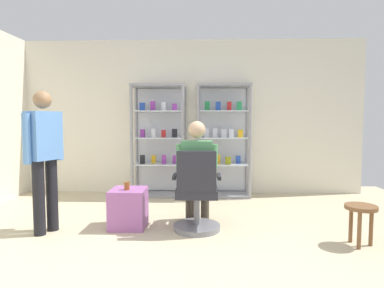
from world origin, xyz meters
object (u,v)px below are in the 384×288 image
Objects in this scene: seated_shopkeeper at (197,169)px; standing_customer at (44,152)px; office_chair at (197,198)px; display_cabinet_right at (223,139)px; wooden_stool at (361,214)px; storage_crate at (129,208)px; tea_glass at (127,186)px; display_cabinet_left at (159,140)px.

standing_customer is (-1.74, -0.26, 0.22)m from seated_shopkeeper.
office_chair is 0.59× the size of standing_customer.
display_cabinet_right reaches higher than wooden_stool.
display_cabinet_right is at bearing 119.78° from wooden_stool.
storage_crate is (-0.83, -0.04, -0.48)m from seated_shopkeeper.
storage_crate is 1.10× the size of wooden_stool.
office_chair is at bearing -8.45° from storage_crate.
office_chair is 0.85m from tea_glass.
display_cabinet_left is at bearing 85.16° from storage_crate.
display_cabinet_left is 1.47× the size of seated_shopkeeper.
display_cabinet_right is at bearing 76.27° from seated_shopkeeper.
storage_crate is at bearing -125.59° from display_cabinet_right.
office_chair reaches higher than storage_crate.
storage_crate is at bearing 13.72° from standing_customer.
standing_customer reaches higher than seated_shopkeeper.
tea_glass is (-1.25, -1.79, -0.45)m from display_cabinet_right.
standing_customer is at bearing -166.28° from storage_crate.
tea_glass is at bearing 169.73° from wooden_stool.
wooden_stool is (2.54, -0.46, -0.18)m from tea_glass.
standing_customer is at bearing -171.44° from seated_shopkeeper.
tea_glass is 2.59m from wooden_stool.
storage_crate is at bearing -94.84° from display_cabinet_left.
office_chair is (-0.42, -1.87, -0.57)m from display_cabinet_right.
display_cabinet_left reaches higher than standing_customer.
tea_glass reaches higher than wooden_stool.
display_cabinet_left reaches higher than seated_shopkeeper.
office_chair is 0.74× the size of seated_shopkeeper.
storage_crate is at bearing 168.68° from wooden_stool.
storage_crate is at bearing -177.25° from seated_shopkeeper.
wooden_stool is at bearing -17.81° from seated_shopkeeper.
display_cabinet_right is 1.47× the size of seated_shopkeeper.
seated_shopkeeper reaches higher than office_chair.
standing_customer is at bearing 175.27° from wooden_stool.
tea_glass is (-0.15, -1.79, -0.45)m from display_cabinet_left.
display_cabinet_left is at bearing 110.12° from office_chair.
tea_glass is at bearing -96.17° from storage_crate.
display_cabinet_left is 19.72× the size of tea_glass.
storage_crate is at bearing 83.83° from tea_glass.
display_cabinet_left is 1.98× the size of office_chair.
storage_crate is 1.17m from standing_customer.
display_cabinet_right reaches higher than standing_customer.
display_cabinet_left is at bearing 61.69° from standing_customer.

